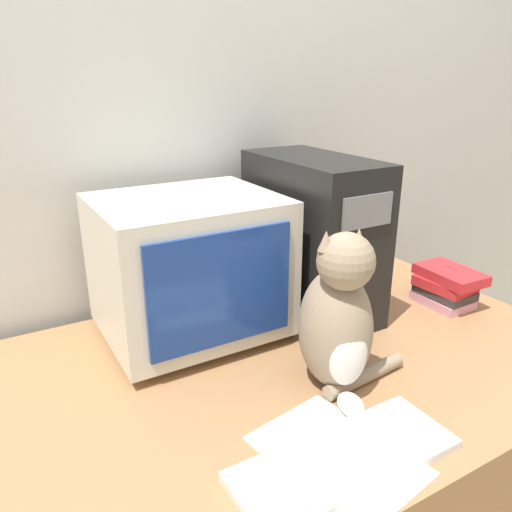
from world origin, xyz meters
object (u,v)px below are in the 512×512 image
(book_stack, at_px, (446,286))
(pen, at_px, (275,460))
(crt_monitor, at_px, (190,266))
(keyboard, at_px, (345,459))
(cat, at_px, (338,322))
(computer_tower, at_px, (312,236))

(book_stack, xyz_separation_m, pen, (-0.80, -0.30, -0.06))
(crt_monitor, relative_size, pen, 3.34)
(book_stack, height_order, pen, book_stack)
(keyboard, relative_size, book_stack, 2.18)
(cat, height_order, book_stack, cat)
(cat, relative_size, pen, 2.80)
(cat, bearing_deg, pen, -134.46)
(crt_monitor, relative_size, book_stack, 2.27)
(pen, bearing_deg, book_stack, 20.44)
(pen, bearing_deg, crt_monitor, 83.11)
(pen, bearing_deg, cat, 28.77)
(computer_tower, distance_m, pen, 0.69)
(keyboard, xyz_separation_m, book_stack, (0.69, 0.37, 0.05))
(crt_monitor, height_order, pen, crt_monitor)
(computer_tower, height_order, keyboard, computer_tower)
(cat, distance_m, book_stack, 0.59)
(keyboard, distance_m, cat, 0.29)
(book_stack, bearing_deg, computer_tower, 152.72)
(crt_monitor, bearing_deg, pen, -96.89)
(computer_tower, bearing_deg, book_stack, -27.28)
(crt_monitor, relative_size, computer_tower, 0.99)
(computer_tower, relative_size, cat, 1.20)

